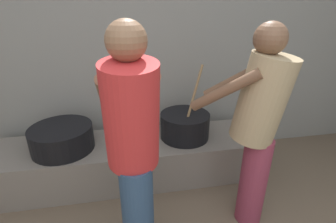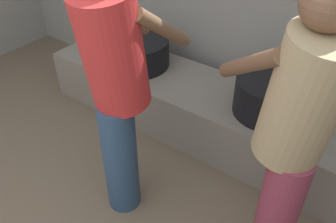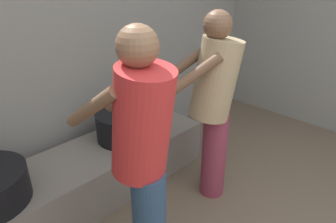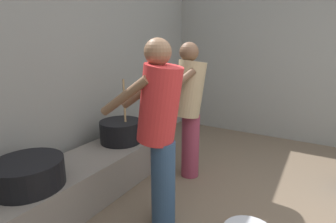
% 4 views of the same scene
% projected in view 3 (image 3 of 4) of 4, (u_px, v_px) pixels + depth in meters
% --- Properties ---
extents(block_enclosure_rear, '(5.53, 0.20, 2.50)m').
position_uv_depth(block_enclosure_rear, '(45.00, 38.00, 2.46)').
color(block_enclosure_rear, gray).
rests_on(block_enclosure_rear, ground_plane).
extents(hearth_ledge, '(2.50, 0.60, 0.40)m').
position_uv_depth(hearth_ledge, '(70.00, 185.00, 2.43)').
color(hearth_ledge, slate).
rests_on(hearth_ledge, ground_plane).
extents(cooking_pot_main, '(0.47, 0.47, 0.70)m').
position_uv_depth(cooking_pot_main, '(124.00, 125.00, 2.67)').
color(cooking_pot_main, black).
rests_on(cooking_pot_main, hearth_ledge).
extents(cook_in_tan_shirt, '(0.70, 0.64, 1.51)m').
position_uv_depth(cook_in_tan_shirt, '(214.00, 100.00, 2.31)').
color(cook_in_tan_shirt, '#8C3347').
rests_on(cook_in_tan_shirt, ground_plane).
extents(cook_in_red_shirt, '(0.36, 0.66, 1.54)m').
position_uv_depth(cook_in_red_shirt, '(143.00, 151.00, 1.64)').
color(cook_in_red_shirt, navy).
rests_on(cook_in_red_shirt, ground_plane).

